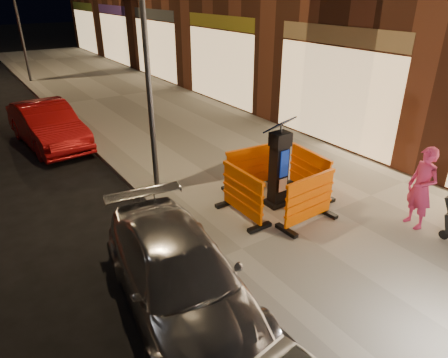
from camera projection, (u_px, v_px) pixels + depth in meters
ground_plane at (218, 265)px, 7.14m from camera, size 120.00×120.00×0.00m
sidewalk at (334, 214)px, 8.63m from camera, size 6.00×60.00×0.15m
kerb at (218, 262)px, 7.11m from camera, size 0.30×60.00×0.15m
parking_kiosk at (279, 165)px, 8.46m from camera, size 0.61×0.61×1.87m
barrier_front at (309, 200)px, 7.92m from camera, size 1.36×0.61×1.04m
barrier_back at (251, 168)px, 9.34m from camera, size 1.38×0.68×1.04m
barrier_kerbside at (242, 194)px, 8.15m from camera, size 0.56×1.34×1.04m
barrier_bldgside at (309, 173)px, 9.11m from camera, size 0.65×1.38×1.04m
car_silver at (182, 306)px, 6.22m from camera, size 2.26×4.30×1.19m
car_red at (52, 145)px, 12.59m from camera, size 1.74×4.15×1.33m
man at (422, 188)px, 7.72m from camera, size 0.53×0.69×1.67m
street_lamp_mid at (147, 60)px, 8.14m from camera, size 0.12×0.12×6.00m
street_lamp_far at (18, 18)px, 19.34m from camera, size 0.12×0.12×6.00m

